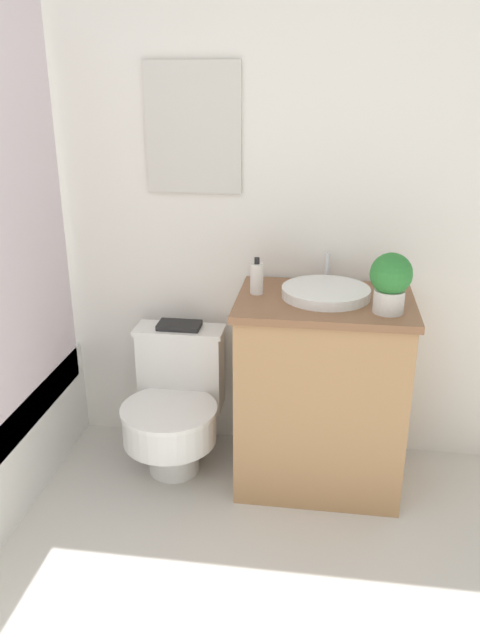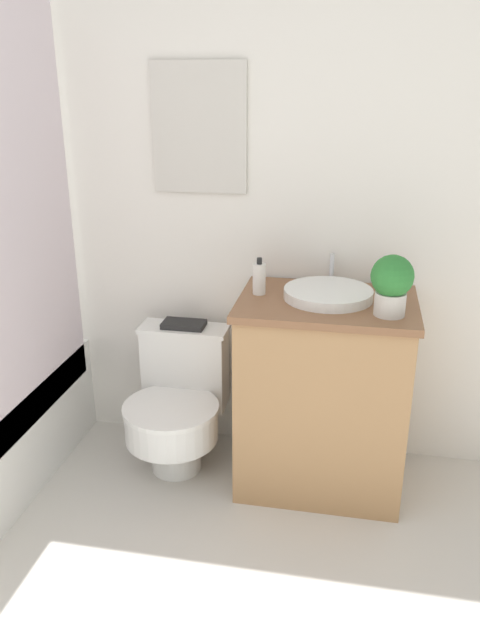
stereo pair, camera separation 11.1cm
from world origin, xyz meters
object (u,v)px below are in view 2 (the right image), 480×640
Objects in this scene: sink at (328,294)px; potted_plant at (392,283)px; book_on_tank at (184,324)px; toilet at (178,404)px; soap_bottle at (259,278)px.

sink is 0.29m from potted_plant.
book_on_tank is at bearing 162.88° from potted_plant.
book_on_tank is at bearing 90.00° from toilet.
toilet is at bearing -90.00° from book_on_tank.
potted_plant is (0.51, -0.15, 0.06)m from soap_bottle.
soap_bottle is 0.66× the size of potted_plant.
potted_plant is 1.20× the size of book_on_tank.
potted_plant reaches higher than sink.
toilet is 3.25× the size of book_on_tank.
sink is 0.69m from book_on_tank.
soap_bottle is 0.79× the size of book_on_tank.
potted_plant is 0.97m from book_on_tank.
toilet is 1.59× the size of sink.
soap_bottle reaches higher than book_on_tank.
toilet is 2.70× the size of potted_plant.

